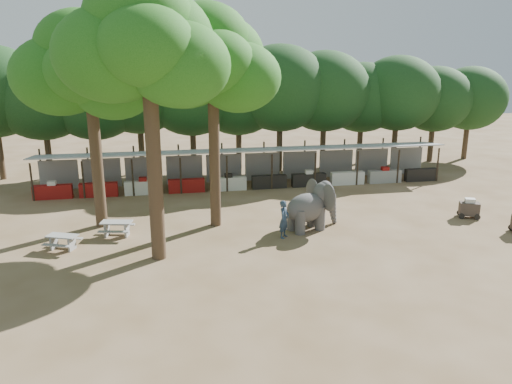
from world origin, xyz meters
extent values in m
plane|color=brown|center=(0.00, 0.00, 0.00)|extent=(100.00, 100.00, 0.00)
cube|color=#9A9DA1|center=(0.00, 14.00, 2.50)|extent=(28.00, 2.99, 0.39)
cylinder|color=#2D2319|center=(-12.60, 12.65, 1.20)|extent=(0.12, 0.12, 2.40)
cylinder|color=#2D2319|center=(-12.60, 15.35, 1.40)|extent=(0.12, 0.12, 2.80)
cube|color=maroon|center=(-12.60, 12.90, 0.45)|extent=(2.38, 0.50, 0.90)
cube|color=gray|center=(-12.60, 15.30, 1.00)|extent=(2.52, 0.12, 2.00)
cylinder|color=#2D2319|center=(-9.80, 12.65, 1.20)|extent=(0.12, 0.12, 2.40)
cylinder|color=#2D2319|center=(-9.80, 15.35, 1.40)|extent=(0.12, 0.12, 2.80)
cube|color=maroon|center=(-9.80, 12.90, 0.45)|extent=(2.38, 0.50, 0.90)
cube|color=gray|center=(-9.80, 15.30, 1.00)|extent=(2.52, 0.12, 2.00)
cylinder|color=#2D2319|center=(-7.00, 12.65, 1.20)|extent=(0.12, 0.12, 2.40)
cylinder|color=#2D2319|center=(-7.00, 15.35, 1.40)|extent=(0.12, 0.12, 2.80)
cube|color=silver|center=(-7.00, 12.90, 0.45)|extent=(2.38, 0.50, 0.90)
cube|color=gray|center=(-7.00, 15.30, 1.00)|extent=(2.52, 0.12, 2.00)
cylinder|color=#2D2319|center=(-4.20, 12.65, 1.20)|extent=(0.12, 0.12, 2.40)
cylinder|color=#2D2319|center=(-4.20, 15.35, 1.40)|extent=(0.12, 0.12, 2.80)
cube|color=maroon|center=(-4.20, 12.90, 0.45)|extent=(2.38, 0.50, 0.90)
cube|color=gray|center=(-4.20, 15.30, 1.00)|extent=(2.52, 0.12, 2.00)
cylinder|color=#2D2319|center=(-1.40, 12.65, 1.20)|extent=(0.12, 0.12, 2.40)
cylinder|color=#2D2319|center=(-1.40, 15.35, 1.40)|extent=(0.12, 0.12, 2.80)
cube|color=silver|center=(-1.40, 12.90, 0.45)|extent=(2.38, 0.50, 0.90)
cube|color=gray|center=(-1.40, 15.30, 1.00)|extent=(2.52, 0.12, 2.00)
cylinder|color=#2D2319|center=(1.40, 12.65, 1.20)|extent=(0.12, 0.12, 2.40)
cylinder|color=#2D2319|center=(1.40, 15.35, 1.40)|extent=(0.12, 0.12, 2.80)
cube|color=black|center=(1.40, 12.90, 0.45)|extent=(2.38, 0.50, 0.90)
cube|color=gray|center=(1.40, 15.30, 1.00)|extent=(2.52, 0.12, 2.00)
cylinder|color=#2D2319|center=(4.20, 12.65, 1.20)|extent=(0.12, 0.12, 2.40)
cylinder|color=#2D2319|center=(4.20, 15.35, 1.40)|extent=(0.12, 0.12, 2.80)
cube|color=black|center=(4.20, 12.90, 0.45)|extent=(2.38, 0.50, 0.90)
cube|color=gray|center=(4.20, 15.30, 1.00)|extent=(2.52, 0.12, 2.00)
cylinder|color=#2D2319|center=(7.00, 12.65, 1.20)|extent=(0.12, 0.12, 2.40)
cylinder|color=#2D2319|center=(7.00, 15.35, 1.40)|extent=(0.12, 0.12, 2.80)
cube|color=silver|center=(7.00, 12.90, 0.45)|extent=(2.38, 0.50, 0.90)
cube|color=gray|center=(7.00, 15.30, 1.00)|extent=(2.52, 0.12, 2.00)
cylinder|color=#2D2319|center=(9.80, 12.65, 1.20)|extent=(0.12, 0.12, 2.40)
cylinder|color=#2D2319|center=(9.80, 15.35, 1.40)|extent=(0.12, 0.12, 2.80)
cube|color=gray|center=(9.80, 12.90, 0.45)|extent=(2.38, 0.50, 0.90)
cube|color=gray|center=(9.80, 15.30, 1.00)|extent=(2.52, 0.12, 2.00)
cylinder|color=#2D2319|center=(12.60, 12.65, 1.20)|extent=(0.12, 0.12, 2.40)
cylinder|color=#2D2319|center=(12.60, 15.35, 1.40)|extent=(0.12, 0.12, 2.80)
cube|color=black|center=(12.60, 12.90, 0.45)|extent=(2.38, 0.50, 0.90)
cube|color=gray|center=(12.60, 15.30, 1.00)|extent=(2.52, 0.12, 2.00)
cylinder|color=#332316|center=(-9.00, 7.00, 4.60)|extent=(0.60, 0.60, 9.20)
cone|color=#332316|center=(-9.00, 7.00, 9.20)|extent=(0.57, 0.57, 2.88)
ellipsoid|color=#165412|center=(-10.40, 7.30, 7.82)|extent=(4.80, 4.80, 3.94)
ellipsoid|color=#165412|center=(-7.80, 6.40, 7.42)|extent=(4.20, 4.20, 3.44)
ellipsoid|color=#165412|center=(-8.80, 8.10, 8.42)|extent=(5.20, 5.20, 4.26)
ellipsoid|color=#165412|center=(-9.00, 5.70, 8.12)|extent=(3.80, 3.80, 3.12)
ellipsoid|color=#165412|center=(-9.30, 7.20, 9.22)|extent=(4.40, 4.40, 3.61)
cylinder|color=#332316|center=(-6.00, 2.00, 5.20)|extent=(0.64, 0.64, 10.40)
cone|color=#332316|center=(-6.00, 2.00, 10.40)|extent=(0.61, 0.61, 3.25)
ellipsoid|color=#165412|center=(-7.40, 2.30, 8.84)|extent=(4.80, 4.80, 3.94)
ellipsoid|color=#165412|center=(-4.80, 1.40, 8.44)|extent=(4.20, 4.20, 3.44)
ellipsoid|color=#165412|center=(-5.80, 3.10, 9.44)|extent=(5.20, 5.20, 4.26)
ellipsoid|color=#165412|center=(-6.00, 0.70, 9.14)|extent=(3.80, 3.80, 3.12)
ellipsoid|color=#165412|center=(-6.30, 2.20, 10.24)|extent=(4.40, 4.40, 3.61)
cylinder|color=#332316|center=(-3.00, 6.00, 4.80)|extent=(0.56, 0.56, 9.60)
cone|color=#332316|center=(-3.00, 6.00, 9.60)|extent=(0.53, 0.53, 3.00)
ellipsoid|color=#165412|center=(-4.40, 6.30, 8.16)|extent=(4.80, 4.80, 3.94)
ellipsoid|color=#165412|center=(-1.80, 5.40, 7.76)|extent=(4.20, 4.20, 3.44)
ellipsoid|color=#165412|center=(-2.80, 7.10, 8.76)|extent=(5.20, 5.20, 4.26)
ellipsoid|color=#165412|center=(-3.00, 4.70, 8.46)|extent=(3.80, 3.80, 3.12)
ellipsoid|color=#165412|center=(-3.30, 6.20, 9.56)|extent=(4.40, 4.40, 3.61)
cylinder|color=#332316|center=(-16.67, 19.00, 1.87)|extent=(0.44, 0.44, 3.74)
ellipsoid|color=black|center=(-16.67, 19.00, 5.53)|extent=(6.46, 5.95, 5.61)
cylinder|color=#332316|center=(-13.33, 19.00, 1.87)|extent=(0.44, 0.44, 3.74)
ellipsoid|color=black|center=(-13.33, 19.00, 5.53)|extent=(6.46, 5.95, 5.61)
cylinder|color=#332316|center=(-10.00, 19.00, 1.87)|extent=(0.44, 0.44, 3.74)
ellipsoid|color=black|center=(-10.00, 19.00, 5.53)|extent=(6.46, 5.95, 5.61)
cylinder|color=#332316|center=(-6.67, 19.00, 1.87)|extent=(0.44, 0.44, 3.74)
ellipsoid|color=black|center=(-6.67, 19.00, 5.53)|extent=(6.46, 5.95, 5.61)
cylinder|color=#332316|center=(-3.33, 19.00, 1.87)|extent=(0.44, 0.44, 3.74)
ellipsoid|color=black|center=(-3.33, 19.00, 5.53)|extent=(6.46, 5.95, 5.61)
cylinder|color=#332316|center=(0.00, 19.00, 1.87)|extent=(0.44, 0.44, 3.74)
ellipsoid|color=black|center=(0.00, 19.00, 5.53)|extent=(6.46, 5.95, 5.61)
cylinder|color=#332316|center=(3.33, 19.00, 1.87)|extent=(0.44, 0.44, 3.74)
ellipsoid|color=black|center=(3.33, 19.00, 5.53)|extent=(6.46, 5.95, 5.61)
cylinder|color=#332316|center=(6.67, 19.00, 1.87)|extent=(0.44, 0.44, 3.74)
ellipsoid|color=black|center=(6.67, 19.00, 5.53)|extent=(6.46, 5.95, 5.61)
cylinder|color=#332316|center=(10.00, 19.00, 1.87)|extent=(0.44, 0.44, 3.74)
ellipsoid|color=black|center=(10.00, 19.00, 5.53)|extent=(6.46, 5.95, 5.61)
cylinder|color=#332316|center=(13.33, 19.00, 1.87)|extent=(0.44, 0.44, 3.74)
ellipsoid|color=black|center=(13.33, 19.00, 5.53)|extent=(6.46, 5.95, 5.61)
cylinder|color=#332316|center=(16.67, 19.00, 1.87)|extent=(0.44, 0.44, 3.74)
ellipsoid|color=black|center=(16.67, 19.00, 5.53)|extent=(6.46, 5.95, 5.61)
cylinder|color=#332316|center=(20.00, 19.00, 1.87)|extent=(0.44, 0.44, 3.74)
ellipsoid|color=black|center=(20.00, 19.00, 5.53)|extent=(6.46, 5.95, 5.61)
ellipsoid|color=#413E3E|center=(1.53, 4.37, 1.20)|extent=(2.63, 2.07, 1.49)
cylinder|color=#413E3E|center=(1.06, 3.82, 0.63)|extent=(0.68, 0.68, 1.25)
cylinder|color=#413E3E|center=(0.82, 4.48, 0.63)|extent=(0.68, 0.68, 1.25)
cylinder|color=#413E3E|center=(2.25, 4.26, 0.63)|extent=(0.68, 0.68, 1.25)
cylinder|color=#413E3E|center=(2.00, 4.92, 0.63)|extent=(0.68, 0.68, 1.25)
ellipsoid|color=#413E3E|center=(2.56, 4.75, 1.74)|extent=(1.55, 1.41, 1.38)
ellipsoid|color=#413E3E|center=(2.59, 4.05, 1.77)|extent=(0.59, 1.14, 1.42)
ellipsoid|color=#413E3E|center=(2.12, 5.31, 1.77)|extent=(0.59, 1.14, 1.42)
cone|color=#413E3E|center=(3.19, 4.99, 0.78)|extent=(0.73, 0.73, 1.56)
imported|color=#26384C|center=(0.14, 3.48, 0.95)|extent=(0.77, 0.82, 1.91)
cube|color=gray|center=(-10.43, 3.85, 0.67)|extent=(1.55, 1.14, 0.06)
cube|color=gray|center=(-10.86, 4.03, 0.33)|extent=(0.30, 0.55, 0.65)
cube|color=gray|center=(-9.99, 3.67, 0.33)|extent=(0.30, 0.55, 0.65)
cube|color=gray|center=(-10.62, 3.37, 0.39)|extent=(1.39, 0.75, 0.05)
cube|color=gray|center=(-10.23, 4.33, 0.39)|extent=(1.39, 0.75, 0.05)
cube|color=gray|center=(-8.08, 5.22, 0.73)|extent=(1.64, 1.01, 0.06)
cube|color=gray|center=(-8.58, 5.33, 0.36)|extent=(0.23, 0.62, 0.71)
cube|color=gray|center=(-7.58, 5.12, 0.36)|extent=(0.23, 0.62, 0.71)
cube|color=gray|center=(-8.19, 4.68, 0.43)|extent=(1.54, 0.56, 0.05)
cube|color=gray|center=(-7.96, 5.77, 0.43)|extent=(1.54, 0.56, 0.05)
cylinder|color=black|center=(12.01, 2.30, 0.16)|extent=(0.33, 0.16, 0.33)
cube|color=#342924|center=(11.05, 4.62, 0.52)|extent=(1.20, 0.97, 0.73)
cylinder|color=black|center=(10.54, 4.46, 0.16)|extent=(0.31, 0.18, 0.31)
cylinder|color=black|center=(11.30, 4.14, 0.16)|extent=(0.31, 0.18, 0.31)
cylinder|color=black|center=(10.80, 5.09, 0.16)|extent=(0.31, 0.18, 0.31)
cylinder|color=black|center=(11.57, 4.77, 0.16)|extent=(0.31, 0.18, 0.31)
cube|color=silver|center=(11.05, 4.62, 0.98)|extent=(0.64, 0.58, 0.26)
camera|label=1|loc=(-5.56, -19.30, 8.84)|focal=35.00mm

